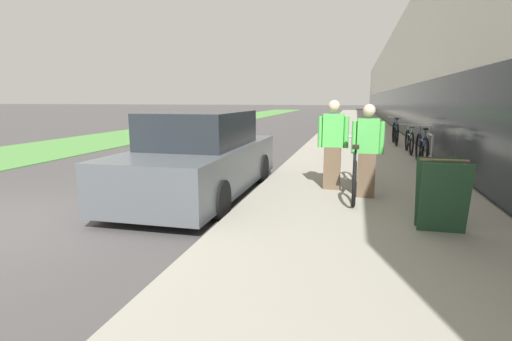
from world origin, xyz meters
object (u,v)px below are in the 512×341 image
object	(u,v)px
cruiser_bike_nearest	(422,149)
cruiser_bike_middle	(409,141)
parked_sedan_curbside	(201,158)
person_rider	(367,151)
person_bystander	(333,145)
cruiser_bike_farthest	(395,133)
sandwich_board_sign	(442,195)
bike_rack_hoop	(430,148)
tandem_bicycle	(354,170)

from	to	relation	value
cruiser_bike_nearest	cruiser_bike_middle	world-z (taller)	cruiser_bike_nearest
cruiser_bike_nearest	parked_sedan_curbside	world-z (taller)	parked_sedan_curbside
person_rider	person_bystander	world-z (taller)	person_bystander
cruiser_bike_middle	person_bystander	bearing A→B (deg)	-109.82
person_bystander	person_rider	bearing A→B (deg)	-39.33
parked_sedan_curbside	cruiser_bike_farthest	bearing A→B (deg)	63.62
sandwich_board_sign	parked_sedan_curbside	xyz separation A→B (m)	(-3.81, 1.61, 0.10)
parked_sedan_curbside	cruiser_bike_nearest	bearing A→B (deg)	40.72
bike_rack_hoop	person_bystander	bearing A→B (deg)	-130.10
cruiser_bike_farthest	tandem_bicycle	bearing A→B (deg)	-99.90
cruiser_bike_middle	sandwich_board_sign	world-z (taller)	sandwich_board_sign
person_rider	cruiser_bike_middle	world-z (taller)	person_rider
person_rider	cruiser_bike_farthest	world-z (taller)	person_rider
bike_rack_hoop	person_rider	bearing A→B (deg)	-116.65
person_bystander	cruiser_bike_middle	bearing A→B (deg)	70.18
person_bystander	bike_rack_hoop	distance (m)	3.19
person_bystander	parked_sedan_curbside	xyz separation A→B (m)	(-2.36, -0.43, -0.26)
person_bystander	cruiser_bike_farthest	size ratio (longest dim) A/B	0.85
person_bystander	cruiser_bike_nearest	world-z (taller)	person_bystander
sandwich_board_sign	person_rider	bearing A→B (deg)	119.03
tandem_bicycle	sandwich_board_sign	bearing A→B (deg)	-61.29
person_bystander	bike_rack_hoop	size ratio (longest dim) A/B	1.89
tandem_bicycle	bike_rack_hoop	size ratio (longest dim) A/B	3.35
person_rider	cruiser_bike_middle	xyz separation A→B (m)	(1.41, 6.02, -0.41)
cruiser_bike_middle	tandem_bicycle	bearing A→B (deg)	-105.81
sandwich_board_sign	person_bystander	bearing A→B (deg)	125.44
cruiser_bike_middle	cruiser_bike_farthest	world-z (taller)	cruiser_bike_farthest
tandem_bicycle	sandwich_board_sign	world-z (taller)	tandem_bicycle
tandem_bicycle	cruiser_bike_middle	xyz separation A→B (m)	(1.60, 5.65, -0.02)
bike_rack_hoop	cruiser_bike_farthest	world-z (taller)	cruiser_bike_farthest
cruiser_bike_farthest	sandwich_board_sign	distance (m)	10.02
cruiser_bike_nearest	sandwich_board_sign	bearing A→B (deg)	-95.99
cruiser_bike_middle	parked_sedan_curbside	bearing A→B (deg)	-126.13
parked_sedan_curbside	bike_rack_hoop	bearing A→B (deg)	32.98
person_rider	tandem_bicycle	bearing A→B (deg)	117.36
person_rider	cruiser_bike_nearest	bearing A→B (deg)	69.47
person_bystander	cruiser_bike_nearest	xyz separation A→B (m)	(2.02, 3.34, -0.41)
tandem_bicycle	person_bystander	size ratio (longest dim) A/B	1.77
cruiser_bike_nearest	cruiser_bike_farthest	size ratio (longest dim) A/B	0.94
bike_rack_hoop	cruiser_bike_farthest	distance (m)	5.55
person_rider	cruiser_bike_farthest	xyz separation A→B (m)	(1.22, 8.45, -0.37)
bike_rack_hoop	cruiser_bike_farthest	xyz separation A→B (m)	(-0.24, 5.54, -0.11)
bike_rack_hoop	cruiser_bike_nearest	distance (m)	0.91
person_bystander	tandem_bicycle	bearing A→B (deg)	-15.95
person_rider	cruiser_bike_middle	size ratio (longest dim) A/B	0.89
cruiser_bike_nearest	cruiser_bike_middle	bearing A→B (deg)	90.54
person_rider	sandwich_board_sign	world-z (taller)	person_rider
cruiser_bike_farthest	parked_sedan_curbside	size ratio (longest dim) A/B	0.41
bike_rack_hoop	cruiser_bike_farthest	size ratio (longest dim) A/B	0.45
tandem_bicycle	cruiser_bike_farthest	xyz separation A→B (m)	(1.41, 8.09, 0.02)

